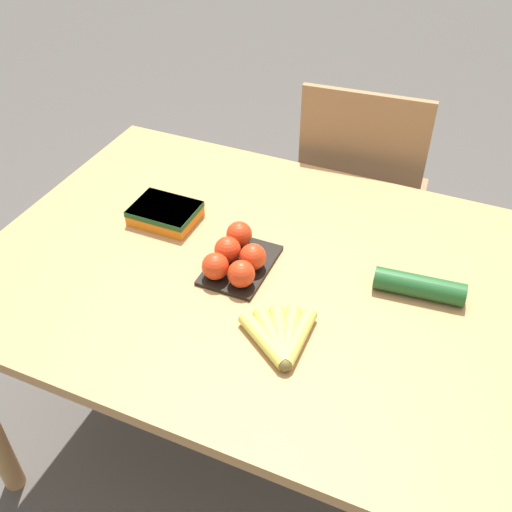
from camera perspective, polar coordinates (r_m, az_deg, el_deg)
ground_plane at (r=2.01m, az=0.00°, el=-16.94°), size 12.00×12.00×0.00m
dining_table at (r=1.51m, az=0.00°, el=-3.51°), size 1.33×0.98×0.74m
chair at (r=2.11m, az=9.84°, el=5.09°), size 0.45×0.43×0.95m
banana_bunch at (r=1.26m, az=2.39°, el=-7.78°), size 0.15×0.17×0.03m
tomato_pack at (r=1.42m, az=-1.90°, el=-0.14°), size 0.14×0.21×0.07m
carrot_bag at (r=1.60m, az=-8.66°, el=4.14°), size 0.17×0.13×0.04m
cucumber_near at (r=1.41m, az=15.28°, el=-2.79°), size 0.21×0.07×0.05m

